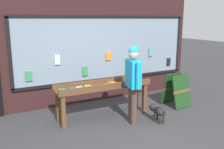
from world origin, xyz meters
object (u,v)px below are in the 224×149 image
object	(u,v)px
display_table_main	(103,89)
sandwich_board_sign	(176,90)
small_dog	(158,111)
person_browsing	(133,79)

from	to	relation	value
display_table_main	sandwich_board_sign	bearing A→B (deg)	-5.05
small_dog	sandwich_board_sign	world-z (taller)	sandwich_board_sign
display_table_main	person_browsing	distance (m)	0.82
display_table_main	sandwich_board_sign	xyz separation A→B (m)	(2.08, -0.18, -0.25)
person_browsing	sandwich_board_sign	world-z (taller)	person_browsing
display_table_main	person_browsing	size ratio (longest dim) A/B	1.32
person_browsing	display_table_main	bearing A→B (deg)	45.76
small_dog	sandwich_board_sign	size ratio (longest dim) A/B	0.62
person_browsing	small_dog	bearing A→B (deg)	-100.06
person_browsing	sandwich_board_sign	xyz separation A→B (m)	(1.67, 0.44, -0.59)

